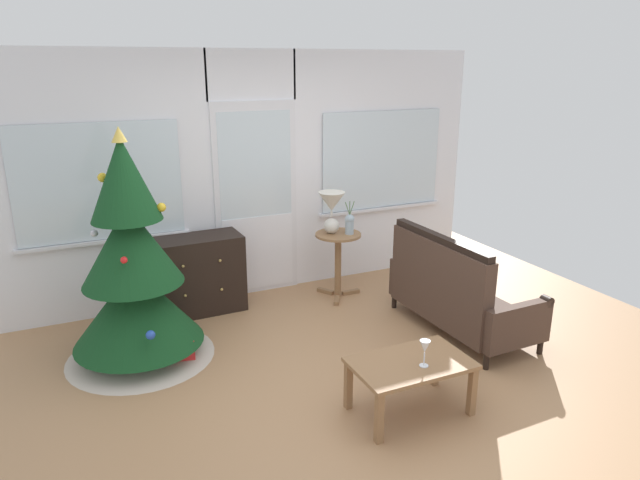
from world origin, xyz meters
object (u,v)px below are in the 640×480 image
(settee_sofa, at_px, (454,294))
(dresser_cabinet, at_px, (197,275))
(christmas_tree, at_px, (134,277))
(wine_glass, at_px, (425,348))
(table_lamp, at_px, (332,207))
(flower_vase, at_px, (350,223))
(coffee_table, at_px, (411,369))
(side_table, at_px, (338,252))
(gift_box, at_px, (181,349))

(settee_sofa, bearing_deg, dresser_cabinet, 144.56)
(christmas_tree, bearing_deg, wine_glass, -46.03)
(christmas_tree, xyz_separation_m, dresser_cabinet, (0.68, 0.73, -0.34))
(table_lamp, bearing_deg, christmas_tree, -166.08)
(table_lamp, relative_size, wine_glass, 2.26)
(dresser_cabinet, xyz_separation_m, settee_sofa, (2.04, -1.45, -0.01))
(christmas_tree, height_order, wine_glass, christmas_tree)
(dresser_cabinet, relative_size, wine_glass, 4.66)
(flower_vase, relative_size, coffee_table, 0.42)
(wine_glass, bearing_deg, coffee_table, 116.38)
(christmas_tree, distance_m, settee_sofa, 2.84)
(dresser_cabinet, distance_m, table_lamp, 1.52)
(settee_sofa, height_order, side_table, settee_sofa)
(coffee_table, bearing_deg, settee_sofa, 40.41)
(christmas_tree, height_order, coffee_table, christmas_tree)
(coffee_table, bearing_deg, wine_glass, -63.62)
(dresser_cabinet, height_order, settee_sofa, settee_sofa)
(dresser_cabinet, bearing_deg, side_table, -10.10)
(dresser_cabinet, height_order, flower_vase, flower_vase)
(side_table, bearing_deg, flower_vase, -30.96)
(christmas_tree, height_order, settee_sofa, christmas_tree)
(wine_glass, relative_size, gift_box, 1.00)
(side_table, xyz_separation_m, gift_box, (-1.82, -0.68, -0.40))
(dresser_cabinet, relative_size, coffee_table, 1.08)
(settee_sofa, distance_m, gift_box, 2.49)
(side_table, distance_m, wine_glass, 2.26)
(settee_sofa, height_order, flower_vase, flower_vase)
(table_lamp, height_order, gift_box, table_lamp)
(table_lamp, bearing_deg, dresser_cabinet, 171.08)
(dresser_cabinet, bearing_deg, table_lamp, -8.92)
(side_table, height_order, table_lamp, table_lamp)
(coffee_table, relative_size, gift_box, 4.31)
(table_lamp, relative_size, flower_vase, 1.26)
(side_table, relative_size, wine_glass, 3.62)
(dresser_cabinet, distance_m, wine_glass, 2.67)
(flower_vase, bearing_deg, coffee_table, -105.91)
(side_table, xyz_separation_m, flower_vase, (0.10, -0.06, 0.32))
(table_lamp, xyz_separation_m, wine_glass, (-0.38, -2.25, -0.45))
(side_table, distance_m, table_lamp, 0.50)
(side_table, bearing_deg, coffee_table, -102.94)
(table_lamp, distance_m, coffee_table, 2.30)
(table_lamp, bearing_deg, side_table, -33.69)
(table_lamp, relative_size, coffee_table, 0.52)
(dresser_cabinet, relative_size, settee_sofa, 0.60)
(settee_sofa, relative_size, wine_glass, 7.74)
(wine_glass, distance_m, gift_box, 2.11)
(christmas_tree, xyz_separation_m, settee_sofa, (2.72, -0.73, -0.35))
(settee_sofa, relative_size, flower_vase, 4.31)
(side_table, height_order, gift_box, side_table)
(dresser_cabinet, relative_size, table_lamp, 2.07)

